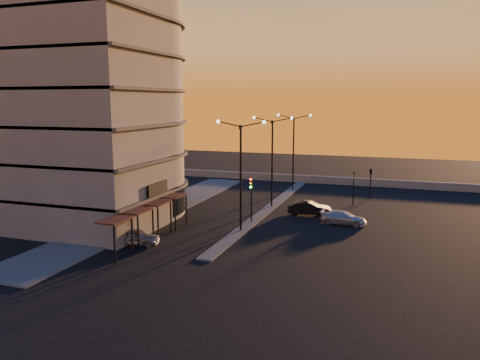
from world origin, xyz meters
name	(u,v)px	position (x,y,z in m)	size (l,w,h in m)	color
ground	(241,231)	(0.00, 0.00, 0.00)	(120.00, 120.00, 0.00)	black
sidewalk_west	(155,211)	(-10.50, 4.00, 0.06)	(5.00, 40.00, 0.12)	#535451
median	(272,206)	(0.00, 10.00, 0.06)	(1.20, 36.00, 0.12)	#535451
parapet	(317,180)	(2.00, 26.00, 0.50)	(44.00, 0.50, 1.00)	slate
building	(96,91)	(-14.00, 0.03, 11.91)	(14.35, 17.08, 25.00)	slate
streetlamp_near	(241,167)	(0.00, 0.00, 5.59)	(4.32, 0.32, 9.51)	black
streetlamp_mid	(272,154)	(0.00, 10.00, 5.59)	(4.32, 0.32, 9.51)	black
streetlamp_far	(294,146)	(0.00, 20.00, 5.59)	(4.32, 0.32, 9.51)	black
traffic_light_main	(251,192)	(0.00, 2.87, 2.89)	(0.28, 0.44, 4.25)	black
signal_east_a	(354,187)	(8.00, 14.00, 1.93)	(0.13, 0.16, 3.60)	black
signal_east_b	(371,172)	(9.50, 18.00, 3.10)	(0.42, 1.99, 3.60)	black
car_hatchback	(136,237)	(-6.50, -6.15, 0.62)	(1.47, 3.66, 1.25)	#A2A4A9
car_sedan	(309,208)	(4.43, 7.78, 0.68)	(1.45, 4.15, 1.37)	black
car_wagon	(343,218)	(8.00, 5.35, 0.59)	(1.66, 4.09, 1.19)	silver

